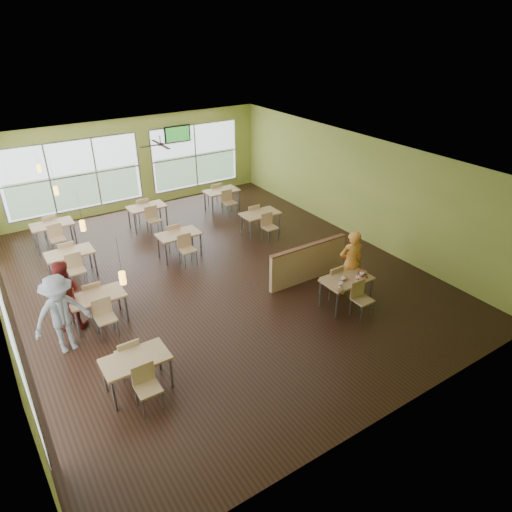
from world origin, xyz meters
name	(u,v)px	position (x,y,z in m)	size (l,w,h in m)	color
room	(211,221)	(0.00, 0.00, 1.60)	(12.00, 12.04, 3.20)	black
window_bays	(76,209)	(-2.65, 3.08, 1.48)	(9.24, 10.24, 2.38)	white
main_table	(347,283)	(2.00, -3.00, 0.63)	(1.22, 1.52, 0.87)	tan
half_wall_divider	(308,262)	(2.00, -1.55, 0.52)	(2.40, 0.14, 1.04)	tan
dining_tables	(151,241)	(-1.05, 1.71, 0.63)	(6.92, 8.72, 0.87)	tan
pendant_lights	(69,208)	(-3.20, 0.68, 2.45)	(0.11, 7.31, 0.86)	#2D2119
ceiling_fan	(160,144)	(0.00, 3.00, 2.95)	(1.25, 1.25, 0.29)	#2D2119
tv_backwall	(177,134)	(1.80, 5.90, 2.45)	(1.00, 0.07, 0.60)	black
man_plaid	(351,263)	(2.46, -2.62, 0.86)	(0.63, 0.41, 1.72)	orange
patron_maroon	(64,295)	(-3.83, -0.24, 0.83)	(0.81, 0.63, 1.66)	maroon
patron_grey	(61,314)	(-4.04, -1.06, 0.89)	(1.15, 0.66, 1.78)	slate
cup_blue	(340,285)	(1.60, -3.19, 0.81)	(0.08, 0.08, 0.30)	white
cup_yellow	(343,280)	(1.79, -3.07, 0.82)	(0.10, 0.10, 0.35)	white
cup_red_near	(358,278)	(2.12, -3.21, 0.82)	(0.10, 0.10, 0.34)	white
cup_red_far	(361,275)	(2.30, -3.16, 0.83)	(0.10, 0.10, 0.38)	white
food_basket	(363,273)	(2.47, -3.03, 0.78)	(0.23, 0.23, 0.05)	black
ketchup_cup	(367,277)	(2.42, -3.23, 0.76)	(0.06, 0.06, 0.02)	#B01800
wrapper_left	(341,289)	(1.52, -3.30, 0.77)	(0.17, 0.15, 0.04)	#946E47
wrapper_mid	(344,278)	(1.92, -2.98, 0.78)	(0.20, 0.18, 0.05)	#946E47
wrapper_right	(363,279)	(2.27, -3.23, 0.77)	(0.13, 0.11, 0.03)	#946E47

